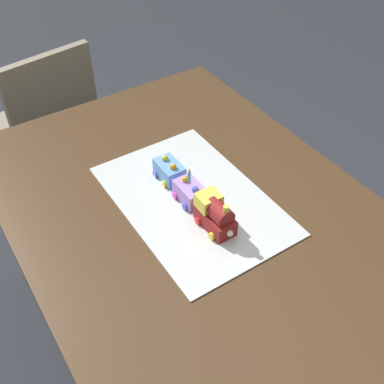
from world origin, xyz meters
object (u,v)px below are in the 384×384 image
(cake_locomotive, at_px, (215,214))
(birthday_candle, at_px, (189,175))
(cake_car_tanker_lavender, at_px, (190,192))
(chair, at_px, (49,125))
(dining_table, at_px, (192,231))
(cake_car_flatbed_sky_blue, at_px, (169,171))

(cake_locomotive, bearing_deg, birthday_candle, 0.00)
(cake_locomotive, relative_size, cake_car_tanker_lavender, 1.40)
(chair, xyz_separation_m, cake_locomotive, (-1.13, -0.13, 0.32))
(dining_table, distance_m, birthday_candle, 0.21)
(cake_car_tanker_lavender, distance_m, birthday_candle, 0.07)
(birthday_candle, bearing_deg, cake_locomotive, -180.00)
(cake_car_tanker_lavender, bearing_deg, cake_locomotive, 180.00)
(dining_table, relative_size, cake_locomotive, 10.00)
(cake_locomotive, bearing_deg, cake_car_flatbed_sky_blue, 0.00)
(chair, height_order, cake_car_tanker_lavender, chair)
(cake_locomotive, bearing_deg, dining_table, 5.31)
(cake_locomotive, relative_size, cake_car_flatbed_sky_blue, 1.40)
(cake_locomotive, distance_m, birthday_candle, 0.14)
(chair, bearing_deg, cake_locomotive, 87.91)
(chair, relative_size, birthday_candle, 18.00)
(dining_table, relative_size, birthday_candle, 29.30)
(dining_table, relative_size, chair, 1.63)
(dining_table, distance_m, chair, 1.05)
(chair, bearing_deg, cake_car_tanker_lavender, 88.72)
(dining_table, xyz_separation_m, birthday_candle, (0.03, -0.01, 0.21))
(dining_table, bearing_deg, cake_locomotive, -174.69)
(chair, relative_size, cake_car_tanker_lavender, 8.60)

